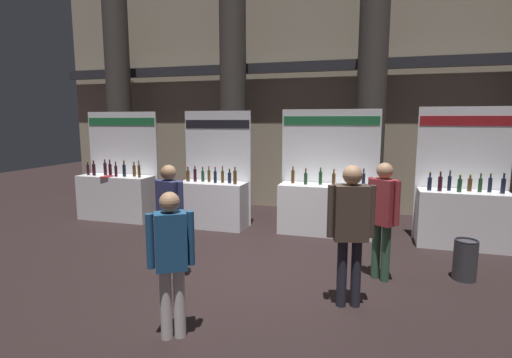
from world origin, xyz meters
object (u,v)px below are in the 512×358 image
(exhibitor_booth_2, at_px, (327,204))
(trash_bin, at_px, (465,260))
(exhibitor_booth_3, at_px, (462,212))
(visitor_5, at_px, (383,211))
(visitor_0, at_px, (351,223))
(visitor_3, at_px, (171,255))
(exhibitor_booth_0, at_px, (117,192))
(visitor_2, at_px, (170,212))
(exhibitor_booth_1, at_px, (213,199))

(exhibitor_booth_2, distance_m, trash_bin, 2.86)
(exhibitor_booth_3, height_order, visitor_5, exhibitor_booth_3)
(visitor_0, distance_m, visitor_3, 2.15)
(trash_bin, relative_size, visitor_3, 0.38)
(exhibitor_booth_0, relative_size, visitor_2, 1.49)
(exhibitor_booth_0, bearing_deg, exhibitor_booth_2, 2.19)
(visitor_2, bearing_deg, visitor_0, -168.53)
(exhibitor_booth_0, bearing_deg, visitor_2, -43.44)
(exhibitor_booth_2, xyz_separation_m, visitor_3, (-1.09, -4.39, 0.30))
(visitor_2, bearing_deg, exhibitor_booth_2, -107.34)
(exhibitor_booth_3, distance_m, trash_bin, 1.73)
(exhibitor_booth_2, bearing_deg, trash_bin, -39.13)
(exhibitor_booth_0, height_order, visitor_2, exhibitor_booth_0)
(exhibitor_booth_2, xyz_separation_m, visitor_0, (0.64, -3.12, 0.45))
(exhibitor_booth_1, xyz_separation_m, visitor_0, (3.05, -2.95, 0.45))
(exhibitor_booth_0, height_order, exhibitor_booth_2, exhibitor_booth_2)
(exhibitor_booth_3, bearing_deg, visitor_5, -124.98)
(exhibitor_booth_2, relative_size, visitor_2, 1.51)
(visitor_0, bearing_deg, visitor_2, 160.66)
(exhibitor_booth_0, bearing_deg, visitor_0, -28.31)
(visitor_2, bearing_deg, visitor_3, 135.23)
(exhibitor_booth_0, relative_size, exhibitor_booth_1, 1.00)
(visitor_0, xyz_separation_m, visitor_3, (-1.73, -1.27, -0.15))
(visitor_0, bearing_deg, exhibitor_booth_2, 86.74)
(exhibitor_booth_2, relative_size, exhibitor_booth_3, 0.99)
(exhibitor_booth_3, xyz_separation_m, visitor_2, (-4.36, -2.81, 0.34))
(visitor_0, relative_size, visitor_2, 1.06)
(exhibitor_booth_3, bearing_deg, exhibitor_booth_0, -179.44)
(exhibitor_booth_1, relative_size, exhibitor_booth_2, 0.99)
(exhibitor_booth_0, distance_m, visitor_3, 5.62)
(exhibitor_booth_0, xyz_separation_m, trash_bin, (7.01, -1.61, -0.33))
(exhibitor_booth_2, bearing_deg, visitor_2, -123.23)
(visitor_5, bearing_deg, trash_bin, -128.53)
(exhibitor_booth_0, relative_size, visitor_3, 1.57)
(exhibitor_booth_3, relative_size, visitor_2, 1.52)
(visitor_3, distance_m, visitor_5, 3.09)
(exhibitor_booth_0, distance_m, exhibitor_booth_2, 4.81)
(exhibitor_booth_3, xyz_separation_m, trash_bin, (-0.24, -1.68, -0.33))
(exhibitor_booth_2, xyz_separation_m, trash_bin, (2.21, -1.79, -0.32))
(exhibitor_booth_0, distance_m, exhibitor_booth_3, 7.26)
(trash_bin, xyz_separation_m, visitor_3, (-3.29, -2.60, 0.62))
(exhibitor_booth_1, distance_m, visitor_2, 2.82)
(exhibitor_booth_1, height_order, exhibitor_booth_2, exhibitor_booth_2)
(exhibitor_booth_1, height_order, visitor_3, exhibitor_booth_1)
(exhibitor_booth_1, bearing_deg, trash_bin, -19.42)
(exhibitor_booth_0, height_order, visitor_3, exhibitor_booth_0)
(exhibitor_booth_3, bearing_deg, visitor_3, -129.60)
(visitor_5, bearing_deg, exhibitor_booth_3, -89.92)
(visitor_2, relative_size, visitor_3, 1.06)
(visitor_0, height_order, visitor_3, visitor_0)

